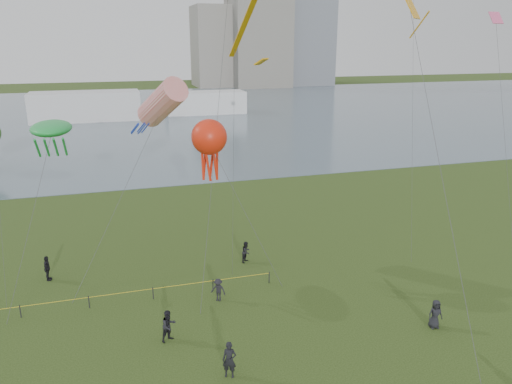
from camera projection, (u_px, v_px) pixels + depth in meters
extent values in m
cube|color=slate|center=(143.00, 115.00, 113.25)|extent=(400.00, 120.00, 0.08)
cube|color=slate|center=(258.00, 32.00, 177.08)|extent=(20.00, 20.00, 38.00)
cube|color=slate|center=(216.00, 47.00, 180.22)|extent=(16.00, 18.00, 28.00)
cube|color=silver|center=(86.00, 106.00, 104.52)|extent=(22.00, 8.00, 6.00)
cube|color=silver|center=(205.00, 103.00, 114.51)|extent=(18.00, 7.00, 5.00)
cylinder|color=black|center=(20.00, 311.00, 30.45)|extent=(0.07, 0.07, 0.85)
cylinder|color=black|center=(89.00, 302.00, 31.54)|extent=(0.07, 0.07, 0.85)
cylinder|color=black|center=(153.00, 293.00, 32.63)|extent=(0.07, 0.07, 0.85)
cylinder|color=black|center=(213.00, 285.00, 33.72)|extent=(0.07, 0.07, 0.85)
cylinder|color=black|center=(269.00, 277.00, 34.81)|extent=(0.07, 0.07, 0.85)
cylinder|color=yellow|center=(88.00, 297.00, 31.45)|extent=(24.00, 0.03, 0.03)
imported|color=black|center=(169.00, 326.00, 27.99)|extent=(1.14, 1.06, 1.87)
imported|color=black|center=(218.00, 290.00, 32.34)|extent=(1.15, 1.05, 1.55)
imported|color=black|center=(47.00, 268.00, 35.07)|extent=(0.56, 1.11, 1.82)
imported|color=black|center=(435.00, 314.00, 29.28)|extent=(0.91, 0.64, 1.77)
imported|color=black|center=(229.00, 360.00, 24.95)|extent=(0.83, 0.72, 1.94)
imported|color=black|center=(246.00, 252.00, 38.03)|extent=(1.00, 1.01, 1.65)
cylinder|color=#3F3F42|center=(215.00, 142.00, 33.04)|extent=(4.39, 9.47, 19.61)
cube|color=orange|center=(244.00, 25.00, 31.95)|extent=(0.36, 6.98, 4.09)
cube|color=orange|center=(261.00, 62.00, 29.08)|extent=(0.95, 0.95, 0.42)
cylinder|color=#3F3F42|center=(120.00, 197.00, 34.25)|extent=(7.12, 6.12, 11.95)
cylinder|color=red|center=(162.00, 103.00, 36.27)|extent=(3.83, 5.25, 3.94)
cylinder|color=#1931B2|center=(145.00, 128.00, 35.26)|extent=(0.60, 1.13, 0.88)
cylinder|color=#1931B2|center=(141.00, 127.00, 35.53)|extent=(0.60, 1.13, 0.88)
cylinder|color=#1931B2|center=(135.00, 128.00, 35.27)|extent=(0.60, 1.13, 0.88)
cylinder|color=#1931B2|center=(135.00, 129.00, 34.84)|extent=(0.60, 1.13, 0.88)
cylinder|color=#1931B2|center=(142.00, 129.00, 34.83)|extent=(0.60, 1.13, 0.88)
cylinder|color=#3F3F42|center=(30.00, 221.00, 31.59)|extent=(3.19, 6.27, 10.67)
ellipsoid|color=green|center=(51.00, 128.00, 33.33)|extent=(2.66, 4.80, 0.93)
cylinder|color=green|center=(38.00, 148.00, 31.93)|extent=(0.16, 1.79, 1.54)
cylinder|color=green|center=(47.00, 148.00, 32.08)|extent=(0.16, 1.79, 1.54)
cylinder|color=green|center=(56.00, 147.00, 32.23)|extent=(0.16, 1.79, 1.54)
cylinder|color=green|center=(65.00, 147.00, 32.38)|extent=(0.16, 1.79, 1.54)
cylinder|color=#3F3F42|center=(246.00, 213.00, 33.84)|extent=(4.24, 3.23, 10.11)
sphere|color=red|center=(209.00, 137.00, 33.25)|extent=(2.40, 2.40, 2.40)
cylinder|color=red|center=(217.00, 160.00, 33.86)|extent=(0.18, 0.54, 2.60)
cylinder|color=red|center=(212.00, 159.00, 34.19)|extent=(0.49, 0.36, 2.61)
cylinder|color=red|center=(205.00, 159.00, 34.05)|extent=(0.49, 0.36, 2.61)
cylinder|color=red|center=(203.00, 161.00, 33.58)|extent=(0.18, 0.54, 2.60)
cylinder|color=red|center=(207.00, 162.00, 33.26)|extent=(0.49, 0.36, 2.61)
cylinder|color=red|center=(215.00, 162.00, 33.39)|extent=(0.49, 0.36, 2.61)
cylinder|color=#3F3F42|center=(448.00, 203.00, 23.27)|extent=(2.10, 12.07, 18.06)
cube|color=orange|center=(411.00, 6.00, 26.44)|extent=(1.66, 1.66, 1.36)
cylinder|color=orange|center=(419.00, 25.00, 25.91)|extent=(0.08, 1.58, 1.35)
cube|color=#E5598C|center=(496.00, 18.00, 32.16)|extent=(0.97, 0.68, 0.76)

